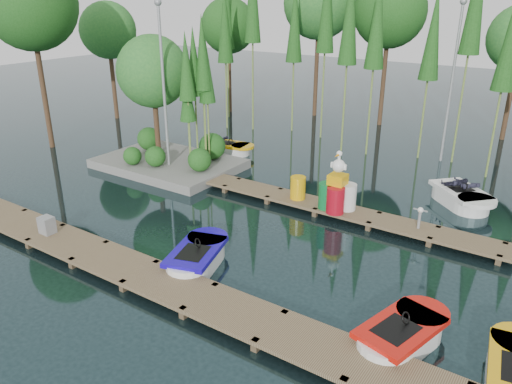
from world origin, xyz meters
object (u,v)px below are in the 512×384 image
Objects in this scene: boat_red at (401,336)px; yellow_barrel at (298,188)px; boat_yellow_far at (229,148)px; utility_cabinet at (47,225)px; boat_blue at (197,258)px; drum_cluster at (337,193)px; island at (164,96)px.

boat_red is 3.44× the size of yellow_barrel.
boat_yellow_far reaches higher than yellow_barrel.
utility_cabinet is 8.72m from yellow_barrel.
yellow_barrel is (5.19, 7.00, 0.15)m from utility_cabinet.
drum_cluster reaches higher than boat_blue.
utility_cabinet is at bearing -158.13° from boat_red.
boat_yellow_far is (-5.84, 9.30, -0.00)m from boat_blue.
boat_red is 1.12× the size of boat_yellow_far.
utility_cabinet is (2.13, -7.79, -2.61)m from island.
boat_yellow_far is at bearing 104.91° from boat_blue.
boat_yellow_far is 1.20× the size of drum_cluster.
boat_red is (13.23, -6.42, -2.92)m from island.
drum_cluster is (8.97, -0.95, -2.25)m from island.
island is at bearing 105.31° from utility_cabinet.
boat_blue is at bearing -166.40° from boat_red.
island is 2.31× the size of boat_red.
utility_cabinet is at bearing -74.69° from island.
yellow_barrel is at bearing -6.16° from island.
boat_red is at bearing -18.43° from boat_blue.
island is 2.28× the size of boat_blue.
utility_cabinet reaches higher than boat_red.
utility_cabinet is (-4.96, -1.50, 0.31)m from boat_blue.
boat_yellow_far is at bearing 67.41° from island.
boat_red is 5.31× the size of utility_cabinet.
yellow_barrel reaches higher than boat_red.
boat_red is (6.14, -0.13, -0.00)m from boat_blue.
yellow_barrel reaches higher than utility_cabinet.
boat_red is at bearing 7.03° from utility_cabinet.
yellow_barrel is (0.23, 5.50, 0.46)m from boat_blue.
boat_red is 6.97m from drum_cluster.
utility_cabinet is (0.88, -10.81, 0.31)m from boat_yellow_far.
boat_blue is 1.01× the size of boat_red.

